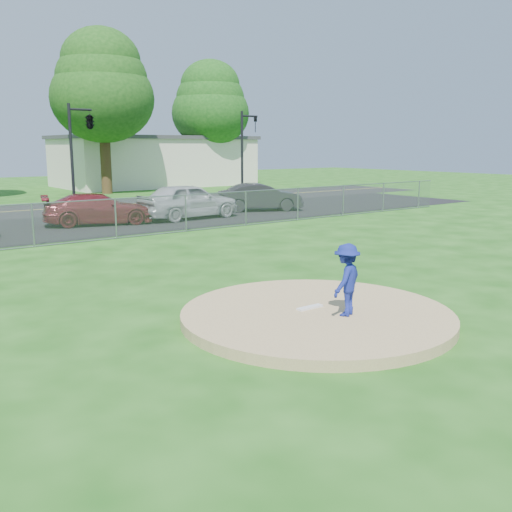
% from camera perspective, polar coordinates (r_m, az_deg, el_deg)
% --- Properties ---
extents(ground, '(120.00, 120.00, 0.00)m').
position_cam_1_polar(ground, '(19.80, -14.10, 0.66)').
color(ground, '#175011').
rests_on(ground, ground).
extents(pitchers_mound, '(5.40, 5.40, 0.20)m').
position_cam_1_polar(pitchers_mound, '(11.47, 6.07, -5.93)').
color(pitchers_mound, tan).
rests_on(pitchers_mound, ground).
extents(pitching_rubber, '(0.60, 0.15, 0.04)m').
position_cam_1_polar(pitching_rubber, '(11.58, 5.40, -5.14)').
color(pitching_rubber, white).
rests_on(pitching_rubber, pitchers_mound).
extents(chain_link_fence, '(40.00, 0.06, 1.50)m').
position_cam_1_polar(chain_link_fence, '(21.53, -16.30, 3.37)').
color(chain_link_fence, gray).
rests_on(chain_link_fence, ground).
extents(parking_lot, '(50.00, 8.00, 0.01)m').
position_cam_1_polar(parking_lot, '(25.85, -19.79, 2.69)').
color(parking_lot, black).
rests_on(parking_lot, ground).
extents(street, '(60.00, 7.00, 0.01)m').
position_cam_1_polar(street, '(33.04, -23.74, 4.07)').
color(street, black).
rests_on(street, ground).
extents(commercial_building, '(16.40, 9.40, 4.30)m').
position_cam_1_polar(commercial_building, '(51.68, -10.10, 9.36)').
color(commercial_building, beige).
rests_on(commercial_building, ground).
extents(tree_right, '(7.28, 7.28, 11.63)m').
position_cam_1_polar(tree_right, '(43.48, -15.14, 16.15)').
color(tree_right, '#3C2815').
rests_on(tree_right, ground).
extents(tree_far_right, '(6.72, 6.72, 10.74)m').
position_cam_1_polar(tree_far_right, '(51.18, -4.57, 14.97)').
color(tree_far_right, '#3B2615').
rests_on(tree_far_right, ground).
extents(traffic_signal_center, '(1.42, 2.48, 5.60)m').
position_cam_1_polar(traffic_signal_center, '(32.14, -16.47, 12.62)').
color(traffic_signal_center, black).
rests_on(traffic_signal_center, ground).
extents(traffic_signal_right, '(1.28, 0.20, 5.60)m').
position_cam_1_polar(traffic_signal_right, '(37.06, -1.10, 10.84)').
color(traffic_signal_right, black).
rests_on(traffic_signal_right, ground).
extents(pitcher, '(1.03, 0.82, 1.40)m').
position_cam_1_polar(pitcher, '(11.05, 9.03, -2.36)').
color(pitcher, navy).
rests_on(pitcher, pitchers_mound).
extents(parked_car_darkred, '(5.07, 3.11, 1.37)m').
position_cam_1_polar(parked_car_darkred, '(26.15, -15.48, 4.56)').
color(parked_car_darkred, maroon).
rests_on(parked_car_darkred, parking_lot).
extents(parked_car_pearl, '(5.08, 2.32, 1.69)m').
position_cam_1_polar(parked_car_pearl, '(27.48, -6.78, 5.50)').
color(parked_car_pearl, silver).
rests_on(parked_car_pearl, parking_lot).
extents(parked_car_charcoal, '(4.67, 3.18, 1.46)m').
position_cam_1_polar(parked_car_charcoal, '(30.72, 0.43, 5.92)').
color(parked_car_charcoal, '#252527').
rests_on(parked_car_charcoal, parking_lot).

